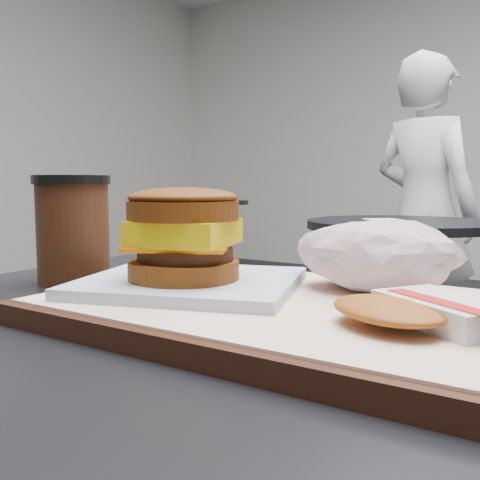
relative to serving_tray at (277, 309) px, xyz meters
name	(u,v)px	position (x,y,z in m)	size (l,w,h in m)	color
serving_tray	(277,309)	(0.00, 0.00, 0.00)	(0.38, 0.28, 0.02)	black
breakfast_sandwich	(186,246)	(-0.09, -0.02, 0.05)	(0.23, 0.22, 0.09)	silver
hash_brown	(419,311)	(0.13, -0.03, 0.02)	(0.14, 0.13, 0.02)	silver
crumpled_wrapper	(377,255)	(0.06, 0.08, 0.04)	(0.14, 0.11, 0.06)	silver
coffee_cup	(73,228)	(-0.28, 0.02, 0.05)	(0.09, 0.09, 0.13)	#3D1C0E
neighbor_table	(400,274)	(-0.36, 1.59, -0.23)	(0.70, 0.70, 0.75)	black
napkin	(383,220)	(-0.43, 1.57, -0.03)	(0.12, 0.12, 0.00)	white
patron	(424,213)	(-0.45, 2.24, -0.03)	(0.54, 0.36, 1.49)	silver
bg_table_mid	(209,223)	(-2.41, 3.14, -0.22)	(0.66, 0.66, 0.75)	black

